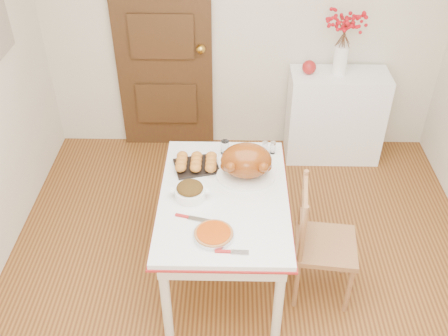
{
  "coord_description": "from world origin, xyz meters",
  "views": [
    {
      "loc": [
        -0.09,
        -2.2,
        2.85
      ],
      "look_at": [
        -0.14,
        0.35,
        0.91
      ],
      "focal_mm": 41.19,
      "sensor_mm": 36.0,
      "label": 1
    }
  ],
  "objects_px": {
    "sideboard": "(335,116)",
    "pumpkin_pie": "(214,234)",
    "turkey_platter": "(246,162)",
    "chair_oak": "(326,243)",
    "kitchen_table": "(224,236)"
  },
  "relations": [
    {
      "from": "sideboard",
      "to": "pumpkin_pie",
      "type": "height_order",
      "value": "sideboard"
    },
    {
      "from": "chair_oak",
      "to": "pumpkin_pie",
      "type": "xyz_separation_m",
      "value": [
        -0.72,
        -0.24,
        0.31
      ]
    },
    {
      "from": "chair_oak",
      "to": "pumpkin_pie",
      "type": "distance_m",
      "value": 0.82
    },
    {
      "from": "turkey_platter",
      "to": "pumpkin_pie",
      "type": "xyz_separation_m",
      "value": [
        -0.19,
        -0.56,
        -0.1
      ]
    },
    {
      "from": "sideboard",
      "to": "kitchen_table",
      "type": "relative_size",
      "value": 0.69
    },
    {
      "from": "sideboard",
      "to": "chair_oak",
      "type": "xyz_separation_m",
      "value": [
        -0.3,
        -1.61,
        0.02
      ]
    },
    {
      "from": "kitchen_table",
      "to": "turkey_platter",
      "type": "xyz_separation_m",
      "value": [
        0.14,
        0.19,
        0.49
      ]
    },
    {
      "from": "sideboard",
      "to": "chair_oak",
      "type": "height_order",
      "value": "chair_oak"
    },
    {
      "from": "pumpkin_pie",
      "to": "chair_oak",
      "type": "bearing_deg",
      "value": 18.73
    },
    {
      "from": "kitchen_table",
      "to": "sideboard",
      "type": "bearing_deg",
      "value": 56.77
    },
    {
      "from": "pumpkin_pie",
      "to": "kitchen_table",
      "type": "bearing_deg",
      "value": 82.15
    },
    {
      "from": "kitchen_table",
      "to": "pumpkin_pie",
      "type": "distance_m",
      "value": 0.54
    },
    {
      "from": "sideboard",
      "to": "turkey_platter",
      "type": "height_order",
      "value": "turkey_platter"
    },
    {
      "from": "chair_oak",
      "to": "sideboard",
      "type": "bearing_deg",
      "value": -4.49
    },
    {
      "from": "sideboard",
      "to": "kitchen_table",
      "type": "bearing_deg",
      "value": -123.23
    }
  ]
}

